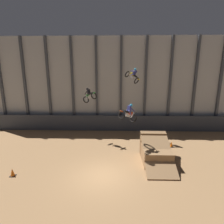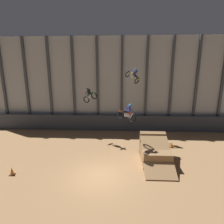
{
  "view_description": "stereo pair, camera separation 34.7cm",
  "coord_description": "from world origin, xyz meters",
  "px_view_note": "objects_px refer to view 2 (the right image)",
  "views": [
    {
      "loc": [
        1.02,
        -11.13,
        7.22
      ],
      "look_at": [
        0.55,
        5.84,
        3.39
      ],
      "focal_mm": 28.0,
      "sensor_mm": 36.0,
      "label": 1
    },
    {
      "loc": [
        1.37,
        -11.12,
        7.22
      ],
      "look_at": [
        0.55,
        5.84,
        3.39
      ],
      "focal_mm": 28.0,
      "sensor_mm": 36.0,
      "label": 2
    }
  ],
  "objects_px": {
    "rider_bike_right_air": "(133,76)",
    "traffic_cone_arena_edge": "(172,145)",
    "traffic_cone_near_ramp": "(12,171)",
    "dirt_ramp": "(155,152)",
    "rider_bike_left_air": "(90,95)",
    "rider_bike_center_air": "(128,114)"
  },
  "relations": [
    {
      "from": "dirt_ramp",
      "to": "rider_bike_right_air",
      "type": "distance_m",
      "value": 8.32
    },
    {
      "from": "dirt_ramp",
      "to": "rider_bike_left_air",
      "type": "height_order",
      "value": "rider_bike_left_air"
    },
    {
      "from": "rider_bike_center_air",
      "to": "rider_bike_right_air",
      "type": "xyz_separation_m",
      "value": [
        0.75,
        5.4,
        2.91
      ]
    },
    {
      "from": "rider_bike_right_air",
      "to": "traffic_cone_arena_edge",
      "type": "bearing_deg",
      "value": -84.48
    },
    {
      "from": "rider_bike_left_air",
      "to": "traffic_cone_arena_edge",
      "type": "bearing_deg",
      "value": -58.93
    },
    {
      "from": "dirt_ramp",
      "to": "rider_bike_center_air",
      "type": "height_order",
      "value": "rider_bike_center_air"
    },
    {
      "from": "dirt_ramp",
      "to": "traffic_cone_arena_edge",
      "type": "distance_m",
      "value": 3.53
    },
    {
      "from": "rider_bike_left_air",
      "to": "rider_bike_center_air",
      "type": "xyz_separation_m",
      "value": [
        3.78,
        -4.33,
        -0.9
      ]
    },
    {
      "from": "dirt_ramp",
      "to": "rider_bike_left_air",
      "type": "bearing_deg",
      "value": 144.78
    },
    {
      "from": "dirt_ramp",
      "to": "traffic_cone_near_ramp",
      "type": "distance_m",
      "value": 10.99
    },
    {
      "from": "rider_bike_right_air",
      "to": "traffic_cone_near_ramp",
      "type": "distance_m",
      "value": 13.83
    },
    {
      "from": "dirt_ramp",
      "to": "traffic_cone_near_ramp",
      "type": "xyz_separation_m",
      "value": [
        -10.66,
        -2.66,
        -0.48
      ]
    },
    {
      "from": "rider_bike_left_air",
      "to": "traffic_cone_arena_edge",
      "type": "distance_m",
      "value": 9.64
    },
    {
      "from": "rider_bike_center_air",
      "to": "traffic_cone_near_ramp",
      "type": "bearing_deg",
      "value": -115.15
    },
    {
      "from": "rider_bike_right_air",
      "to": "traffic_cone_arena_edge",
      "type": "distance_m",
      "value": 8.09
    },
    {
      "from": "rider_bike_right_air",
      "to": "rider_bike_left_air",
      "type": "bearing_deg",
      "value": 143.95
    },
    {
      "from": "rider_bike_center_air",
      "to": "traffic_cone_arena_edge",
      "type": "xyz_separation_m",
      "value": [
        4.52,
        2.74,
        -3.73
      ]
    },
    {
      "from": "rider_bike_right_air",
      "to": "traffic_cone_near_ramp",
      "type": "height_order",
      "value": "rider_bike_right_air"
    },
    {
      "from": "rider_bike_left_air",
      "to": "rider_bike_right_air",
      "type": "height_order",
      "value": "rider_bike_right_air"
    },
    {
      "from": "rider_bike_center_air",
      "to": "traffic_cone_near_ramp",
      "type": "distance_m",
      "value": 9.51
    },
    {
      "from": "dirt_ramp",
      "to": "rider_bike_right_air",
      "type": "bearing_deg",
      "value": 106.19
    },
    {
      "from": "traffic_cone_arena_edge",
      "to": "traffic_cone_near_ramp",
      "type": "bearing_deg",
      "value": -157.36
    }
  ]
}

